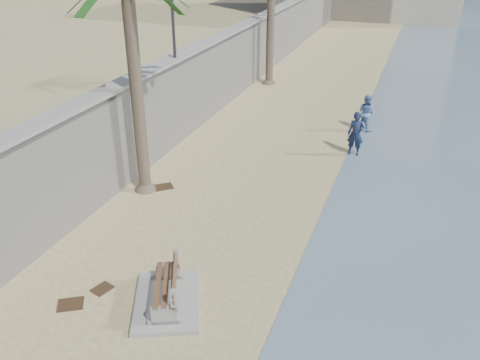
# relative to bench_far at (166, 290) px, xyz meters

# --- Properties ---
(seawall) EXTENTS (0.45, 70.00, 3.50)m
(seawall) POSITION_rel_bench_far_xyz_m (-4.52, 17.78, 1.33)
(seawall) COLOR gray
(seawall) RESTS_ON ground_plane
(wall_cap) EXTENTS (0.80, 70.00, 0.12)m
(wall_cap) POSITION_rel_bench_far_xyz_m (-4.52, 17.78, 3.13)
(wall_cap) COLOR gray
(wall_cap) RESTS_ON seawall
(bench_far) EXTENTS (2.37, 2.73, 0.96)m
(bench_far) POSITION_rel_bench_far_xyz_m (0.00, 0.00, 0.00)
(bench_far) COLOR gray
(bench_far) RESTS_ON ground_plane
(person_a) EXTENTS (0.75, 0.51, 2.07)m
(person_a) POSITION_rel_bench_far_xyz_m (2.94, 10.82, 0.62)
(person_a) COLOR #151F3A
(person_a) RESTS_ON ground_plane
(person_b) EXTENTS (1.12, 1.05, 1.84)m
(person_b) POSITION_rel_bench_far_xyz_m (2.96, 13.83, 0.50)
(person_b) COLOR #5273AB
(person_b) RESTS_ON ground_plane
(debris_b) EXTENTS (0.78, 0.74, 0.03)m
(debris_b) POSITION_rel_bench_far_xyz_m (-2.22, -0.85, -0.40)
(debris_b) COLOR #382616
(debris_b) RESTS_ON ground_plane
(debris_c) EXTENTS (0.83, 0.81, 0.03)m
(debris_c) POSITION_rel_bench_far_xyz_m (-3.01, 5.57, -0.40)
(debris_c) COLOR #382616
(debris_c) RESTS_ON ground_plane
(debris_d) EXTENTS (0.54, 0.60, 0.03)m
(debris_d) POSITION_rel_bench_far_xyz_m (-1.82, -0.07, -0.40)
(debris_d) COLOR #382616
(debris_d) RESTS_ON ground_plane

